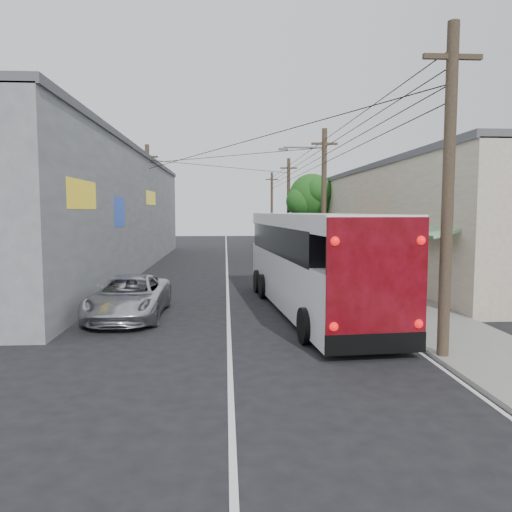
{
  "coord_description": "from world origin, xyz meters",
  "views": [
    {
      "loc": [
        -0.09,
        -13.62,
        3.63
      ],
      "look_at": [
        1.24,
        7.97,
        1.68
      ],
      "focal_mm": 35.0,
      "sensor_mm": 36.0,
      "label": 1
    }
  ],
  "objects_px": {
    "parked_suv": "(291,258)",
    "parked_car_mid": "(294,254)",
    "pedestrian_near": "(372,263)",
    "coach_bus": "(311,261)",
    "pedestrian_far": "(330,254)",
    "jeepney": "(129,297)",
    "parked_car_far": "(281,246)"
  },
  "relations": [
    {
      "from": "parked_suv",
      "to": "parked_car_mid",
      "type": "xyz_separation_m",
      "value": [
        0.66,
        3.39,
        -0.02
      ]
    },
    {
      "from": "parked_car_mid",
      "to": "pedestrian_near",
      "type": "distance_m",
      "value": 9.76
    },
    {
      "from": "coach_bus",
      "to": "pedestrian_far",
      "type": "relative_size",
      "value": 7.91
    },
    {
      "from": "coach_bus",
      "to": "jeepney",
      "type": "distance_m",
      "value": 6.5
    },
    {
      "from": "parked_car_mid",
      "to": "parked_car_far",
      "type": "xyz_separation_m",
      "value": [
        0.0,
        8.22,
        -0.01
      ]
    },
    {
      "from": "coach_bus",
      "to": "parked_car_mid",
      "type": "height_order",
      "value": "coach_bus"
    },
    {
      "from": "coach_bus",
      "to": "parked_car_mid",
      "type": "bearing_deg",
      "value": 79.43
    },
    {
      "from": "coach_bus",
      "to": "pedestrian_far",
      "type": "bearing_deg",
      "value": 70.3
    },
    {
      "from": "parked_car_mid",
      "to": "pedestrian_far",
      "type": "relative_size",
      "value": 2.71
    },
    {
      "from": "jeepney",
      "to": "parked_car_mid",
      "type": "xyz_separation_m",
      "value": [
        7.97,
        16.58,
        0.02
      ]
    },
    {
      "from": "coach_bus",
      "to": "pedestrian_near",
      "type": "height_order",
      "value": "coach_bus"
    },
    {
      "from": "parked_suv",
      "to": "pedestrian_near",
      "type": "xyz_separation_m",
      "value": [
        3.25,
        -6.02,
        0.32
      ]
    },
    {
      "from": "parked_suv",
      "to": "pedestrian_near",
      "type": "bearing_deg",
      "value": -67.64
    },
    {
      "from": "parked_suv",
      "to": "pedestrian_far",
      "type": "xyz_separation_m",
      "value": [
        2.58,
        0.74,
        0.16
      ]
    },
    {
      "from": "jeepney",
      "to": "parked_car_far",
      "type": "relative_size",
      "value": 1.16
    },
    {
      "from": "parked_car_far",
      "to": "pedestrian_far",
      "type": "height_order",
      "value": "pedestrian_far"
    },
    {
      "from": "pedestrian_far",
      "to": "pedestrian_near",
      "type": "bearing_deg",
      "value": 123.82
    },
    {
      "from": "pedestrian_near",
      "to": "pedestrian_far",
      "type": "xyz_separation_m",
      "value": [
        -0.67,
        6.76,
        -0.16
      ]
    },
    {
      "from": "coach_bus",
      "to": "parked_car_far",
      "type": "xyz_separation_m",
      "value": [
        1.61,
        24.12,
        -1.11
      ]
    },
    {
      "from": "coach_bus",
      "to": "pedestrian_near",
      "type": "bearing_deg",
      "value": 52.3
    },
    {
      "from": "parked_car_mid",
      "to": "pedestrian_far",
      "type": "distance_m",
      "value": 3.28
    },
    {
      "from": "coach_bus",
      "to": "parked_suv",
      "type": "distance_m",
      "value": 12.59
    },
    {
      "from": "parked_car_mid",
      "to": "parked_suv",
      "type": "bearing_deg",
      "value": -94.28
    },
    {
      "from": "pedestrian_near",
      "to": "parked_car_far",
      "type": "bearing_deg",
      "value": -70.61
    },
    {
      "from": "coach_bus",
      "to": "jeepney",
      "type": "xyz_separation_m",
      "value": [
        -6.37,
        -0.68,
        -1.12
      ]
    },
    {
      "from": "parked_suv",
      "to": "jeepney",
      "type": "bearing_deg",
      "value": -125.0
    },
    {
      "from": "parked_suv",
      "to": "parked_car_far",
      "type": "distance_m",
      "value": 11.63
    },
    {
      "from": "parked_suv",
      "to": "coach_bus",
      "type": "bearing_deg",
      "value": -100.34
    },
    {
      "from": "pedestrian_near",
      "to": "pedestrian_far",
      "type": "distance_m",
      "value": 6.79
    },
    {
      "from": "pedestrian_near",
      "to": "jeepney",
      "type": "bearing_deg",
      "value": 45.21
    },
    {
      "from": "parked_car_mid",
      "to": "parked_car_far",
      "type": "relative_size",
      "value": 0.97
    },
    {
      "from": "parked_suv",
      "to": "pedestrian_far",
      "type": "bearing_deg",
      "value": 9.94
    }
  ]
}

